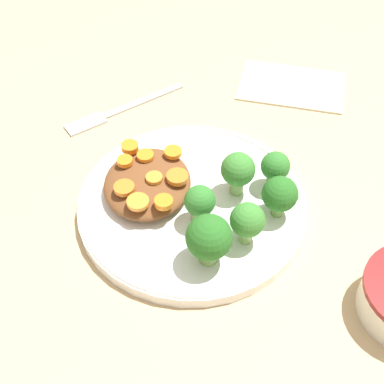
% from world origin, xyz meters
% --- Properties ---
extents(ground_plane, '(4.00, 4.00, 0.00)m').
position_xyz_m(ground_plane, '(0.00, 0.00, 0.00)').
color(ground_plane, tan).
extents(plate, '(0.26, 0.26, 0.02)m').
position_xyz_m(plate, '(0.00, 0.00, 0.01)').
color(plate, white).
rests_on(plate, ground_plane).
extents(stew_mound, '(0.10, 0.11, 0.02)m').
position_xyz_m(stew_mound, '(0.05, -0.01, 0.03)').
color(stew_mound, brown).
rests_on(stew_mound, plate).
extents(broccoli_floret_0, '(0.03, 0.03, 0.05)m').
position_xyz_m(broccoli_floret_0, '(-0.01, 0.03, 0.04)').
color(broccoli_floret_0, '#7FA85B').
rests_on(broccoli_floret_0, plate).
extents(broccoli_floret_1, '(0.04, 0.04, 0.06)m').
position_xyz_m(broccoli_floret_1, '(-0.05, -0.02, 0.05)').
color(broccoli_floret_1, '#7FA85B').
rests_on(broccoli_floret_1, plate).
extents(broccoli_floret_2, '(0.04, 0.04, 0.05)m').
position_xyz_m(broccoli_floret_2, '(-0.06, 0.05, 0.05)').
color(broccoli_floret_2, '#7FA85B').
rests_on(broccoli_floret_2, plate).
extents(broccoli_floret_3, '(0.03, 0.03, 0.05)m').
position_xyz_m(broccoli_floret_3, '(-0.09, -0.03, 0.04)').
color(broccoli_floret_3, '#759E51').
rests_on(broccoli_floret_3, plate).
extents(broccoli_floret_4, '(0.05, 0.05, 0.06)m').
position_xyz_m(broccoli_floret_4, '(-0.02, 0.08, 0.05)').
color(broccoli_floret_4, '#759E51').
rests_on(broccoli_floret_4, plate).
extents(broccoli_floret_5, '(0.04, 0.04, 0.05)m').
position_xyz_m(broccoli_floret_5, '(-0.09, 0.01, 0.04)').
color(broccoli_floret_5, '#759E51').
rests_on(broccoli_floret_5, plate).
extents(carrot_slice_0, '(0.02, 0.02, 0.00)m').
position_xyz_m(carrot_slice_0, '(0.06, 0.03, 0.04)').
color(carrot_slice_0, orange).
rests_on(carrot_slice_0, stew_mound).
extents(carrot_slice_1, '(0.02, 0.02, 0.01)m').
position_xyz_m(carrot_slice_1, '(0.02, -0.01, 0.04)').
color(carrot_slice_1, orange).
rests_on(carrot_slice_1, stew_mound).
extents(carrot_slice_2, '(0.02, 0.02, 0.01)m').
position_xyz_m(carrot_slice_2, '(0.03, -0.05, 0.04)').
color(carrot_slice_2, orange).
rests_on(carrot_slice_2, stew_mound).
extents(carrot_slice_3, '(0.02, 0.02, 0.01)m').
position_xyz_m(carrot_slice_3, '(0.08, -0.05, 0.04)').
color(carrot_slice_3, orange).
rests_on(carrot_slice_3, stew_mound).
extents(carrot_slice_4, '(0.02, 0.02, 0.01)m').
position_xyz_m(carrot_slice_4, '(0.08, -0.03, 0.04)').
color(carrot_slice_4, orange).
rests_on(carrot_slice_4, stew_mound).
extents(carrot_slice_5, '(0.02, 0.02, 0.00)m').
position_xyz_m(carrot_slice_5, '(0.04, -0.01, 0.04)').
color(carrot_slice_5, orange).
rests_on(carrot_slice_5, stew_mound).
extents(carrot_slice_6, '(0.02, 0.02, 0.01)m').
position_xyz_m(carrot_slice_6, '(0.07, 0.01, 0.04)').
color(carrot_slice_6, orange).
rests_on(carrot_slice_6, stew_mound).
extents(carrot_slice_7, '(0.02, 0.02, 0.01)m').
position_xyz_m(carrot_slice_7, '(0.03, 0.03, 0.04)').
color(carrot_slice_7, orange).
rests_on(carrot_slice_7, stew_mound).
extents(carrot_slice_8, '(0.02, 0.02, 0.00)m').
position_xyz_m(carrot_slice_8, '(0.06, -0.04, 0.04)').
color(carrot_slice_8, orange).
rests_on(carrot_slice_8, stew_mound).
extents(fork, '(0.15, 0.13, 0.01)m').
position_xyz_m(fork, '(0.12, -0.16, 0.00)').
color(fork, '#B7B7B7').
rests_on(fork, ground_plane).
extents(napkin, '(0.16, 0.12, 0.01)m').
position_xyz_m(napkin, '(-0.12, -0.24, 0.00)').
color(napkin, beige).
rests_on(napkin, ground_plane).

